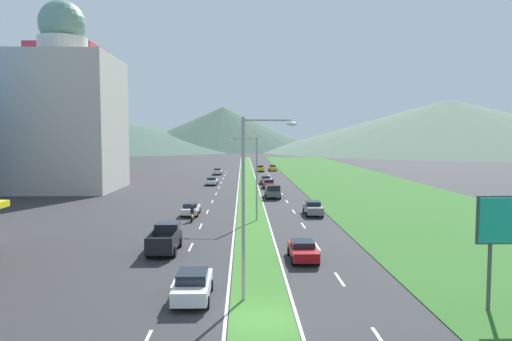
{
  "coord_description": "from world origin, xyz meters",
  "views": [
    {
      "loc": [
        -0.88,
        -22.0,
        8.85
      ],
      "look_at": [
        1.21,
        54.02,
        3.35
      ],
      "focal_mm": 32.91,
      "sensor_mm": 36.0,
      "label": 1
    }
  ],
  "objects_px": {
    "street_lamp_near": "(249,197)",
    "car_5": "(260,168)",
    "car_6": "(269,184)",
    "motorcycle_rider": "(192,214)",
    "car_2": "(313,208)",
    "car_4": "(218,171)",
    "pickup_truck_1": "(273,191)",
    "car_1": "(303,250)",
    "car_8": "(193,285)",
    "car_3": "(265,180)",
    "street_lamp_mid": "(253,172)",
    "pickup_truck_0": "(165,238)",
    "car_7": "(212,181)",
    "car_0": "(273,168)",
    "car_9": "(191,209)"
  },
  "relations": [
    {
      "from": "car_0",
      "to": "car_4",
      "type": "xyz_separation_m",
      "value": [
        -13.57,
        -11.4,
        -0.0
      ]
    },
    {
      "from": "street_lamp_mid",
      "to": "car_4",
      "type": "xyz_separation_m",
      "value": [
        -7.02,
        60.51,
        -4.34
      ]
    },
    {
      "from": "car_3",
      "to": "pickup_truck_0",
      "type": "bearing_deg",
      "value": -11.17
    },
    {
      "from": "car_0",
      "to": "car_5",
      "type": "bearing_deg",
      "value": -59.8
    },
    {
      "from": "car_4",
      "to": "car_2",
      "type": "bearing_deg",
      "value": -166.4
    },
    {
      "from": "street_lamp_mid",
      "to": "car_7",
      "type": "relative_size",
      "value": 1.96
    },
    {
      "from": "car_8",
      "to": "street_lamp_near",
      "type": "bearing_deg",
      "value": -95.66
    },
    {
      "from": "car_2",
      "to": "car_3",
      "type": "bearing_deg",
      "value": -174.1
    },
    {
      "from": "pickup_truck_0",
      "to": "car_2",
      "type": "bearing_deg",
      "value": -40.47
    },
    {
      "from": "car_0",
      "to": "car_4",
      "type": "relative_size",
      "value": 0.87
    },
    {
      "from": "street_lamp_mid",
      "to": "car_7",
      "type": "bearing_deg",
      "value": 100.5
    },
    {
      "from": "motorcycle_rider",
      "to": "street_lamp_mid",
      "type": "bearing_deg",
      "value": -86.89
    },
    {
      "from": "street_lamp_near",
      "to": "car_5",
      "type": "height_order",
      "value": "street_lamp_near"
    },
    {
      "from": "street_lamp_near",
      "to": "car_2",
      "type": "xyz_separation_m",
      "value": [
        7.57,
        27.53,
        -4.85
      ]
    },
    {
      "from": "street_lamp_mid",
      "to": "pickup_truck_0",
      "type": "relative_size",
      "value": 1.63
    },
    {
      "from": "car_0",
      "to": "motorcycle_rider",
      "type": "distance_m",
      "value": 73.4
    },
    {
      "from": "car_2",
      "to": "car_6",
      "type": "height_order",
      "value": "car_2"
    },
    {
      "from": "car_5",
      "to": "car_6",
      "type": "relative_size",
      "value": 1.04
    },
    {
      "from": "car_3",
      "to": "pickup_truck_1",
      "type": "distance_m",
      "value": 20.56
    },
    {
      "from": "car_2",
      "to": "car_4",
      "type": "relative_size",
      "value": 0.93
    },
    {
      "from": "car_7",
      "to": "pickup_truck_1",
      "type": "bearing_deg",
      "value": -151.58
    },
    {
      "from": "car_0",
      "to": "pickup_truck_0",
      "type": "bearing_deg",
      "value": -9.13
    },
    {
      "from": "car_3",
      "to": "car_7",
      "type": "distance_m",
      "value": 10.18
    },
    {
      "from": "pickup_truck_0",
      "to": "pickup_truck_1",
      "type": "distance_m",
      "value": 32.96
    },
    {
      "from": "car_1",
      "to": "car_7",
      "type": "height_order",
      "value": "car_7"
    },
    {
      "from": "car_2",
      "to": "car_8",
      "type": "bearing_deg",
      "value": -21.33
    },
    {
      "from": "car_6",
      "to": "motorcycle_rider",
      "type": "xyz_separation_m",
      "value": [
        -9.75,
        -31.84,
        -0.01
      ]
    },
    {
      "from": "pickup_truck_1",
      "to": "car_1",
      "type": "bearing_deg",
      "value": -0.01
    },
    {
      "from": "car_1",
      "to": "car_4",
      "type": "relative_size",
      "value": 0.93
    },
    {
      "from": "car_0",
      "to": "car_6",
      "type": "bearing_deg",
      "value": -4.49
    },
    {
      "from": "car_4",
      "to": "car_3",
      "type": "bearing_deg",
      "value": -154.84
    },
    {
      "from": "street_lamp_mid",
      "to": "car_9",
      "type": "distance_m",
      "value": 9.04
    },
    {
      "from": "street_lamp_mid",
      "to": "car_2",
      "type": "distance_m",
      "value": 8.72
    },
    {
      "from": "car_3",
      "to": "car_8",
      "type": "height_order",
      "value": "car_8"
    },
    {
      "from": "car_3",
      "to": "car_8",
      "type": "xyz_separation_m",
      "value": [
        -6.95,
        -62.78,
        0.04
      ]
    },
    {
      "from": "street_lamp_near",
      "to": "pickup_truck_1",
      "type": "bearing_deg",
      "value": 84.65
    },
    {
      "from": "car_2",
      "to": "car_9",
      "type": "xyz_separation_m",
      "value": [
        -13.8,
        0.4,
        -0.08
      ]
    },
    {
      "from": "car_2",
      "to": "car_7",
      "type": "xyz_separation_m",
      "value": [
        -13.66,
        33.59,
        -0.08
      ]
    },
    {
      "from": "car_7",
      "to": "pickup_truck_1",
      "type": "relative_size",
      "value": 0.83
    },
    {
      "from": "car_5",
      "to": "pickup_truck_1",
      "type": "distance_m",
      "value": 51.74
    },
    {
      "from": "car_5",
      "to": "car_8",
      "type": "relative_size",
      "value": 1.04
    },
    {
      "from": "street_lamp_near",
      "to": "street_lamp_mid",
      "type": "distance_m",
      "value": 24.24
    },
    {
      "from": "car_6",
      "to": "pickup_truck_0",
      "type": "distance_m",
      "value": 45.72
    },
    {
      "from": "car_1",
      "to": "car_2",
      "type": "xyz_separation_m",
      "value": [
        3.6,
        19.24,
        0.07
      ]
    },
    {
      "from": "street_lamp_near",
      "to": "pickup_truck_1",
      "type": "height_order",
      "value": "street_lamp_near"
    },
    {
      "from": "car_2",
      "to": "motorcycle_rider",
      "type": "relative_size",
      "value": 2.16
    },
    {
      "from": "car_4",
      "to": "car_7",
      "type": "bearing_deg",
      "value": -179.56
    },
    {
      "from": "car_7",
      "to": "car_0",
      "type": "bearing_deg",
      "value": -20.92
    },
    {
      "from": "street_lamp_near",
      "to": "motorcycle_rider",
      "type": "distance_m",
      "value": 25.01
    },
    {
      "from": "car_3",
      "to": "car_6",
      "type": "xyz_separation_m",
      "value": [
        0.23,
        -7.36,
        -0.01
      ]
    }
  ]
}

